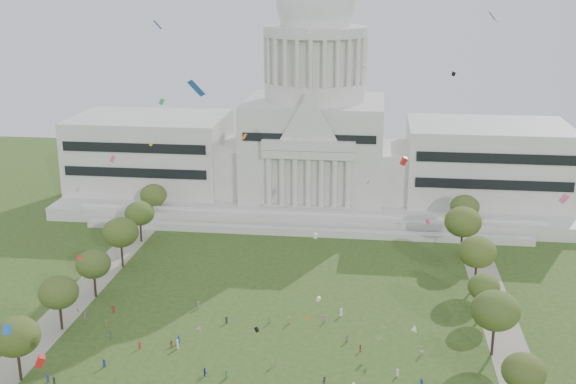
% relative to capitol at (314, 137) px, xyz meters
% --- Properties ---
extents(capitol, '(160.00, 64.50, 91.30)m').
position_rel_capitol_xyz_m(capitol, '(0.00, 0.00, 0.00)').
color(capitol, beige).
rests_on(capitol, ground).
extents(path_left, '(8.00, 160.00, 0.04)m').
position_rel_capitol_xyz_m(path_left, '(-48.00, -83.59, -22.28)').
color(path_left, gray).
rests_on(path_left, ground).
extents(path_right, '(8.00, 160.00, 0.04)m').
position_rel_capitol_xyz_m(path_right, '(48.00, -83.59, -22.28)').
color(path_right, gray).
rests_on(path_right, ground).
extents(row_tree_l_1, '(8.86, 8.86, 12.59)m').
position_rel_capitol_xyz_m(row_tree_l_1, '(-44.07, -116.55, -13.34)').
color(row_tree_l_1, black).
rests_on(row_tree_l_1, ground).
extents(row_tree_r_1, '(7.58, 7.58, 10.78)m').
position_rel_capitol_xyz_m(row_tree_r_1, '(46.22, -115.34, -14.64)').
color(row_tree_r_1, black).
rests_on(row_tree_r_1, ground).
extents(row_tree_l_2, '(8.42, 8.42, 11.97)m').
position_rel_capitol_xyz_m(row_tree_l_2, '(-45.04, -96.29, -13.79)').
color(row_tree_l_2, black).
rests_on(row_tree_l_2, ground).
extents(row_tree_r_2, '(9.55, 9.55, 13.58)m').
position_rel_capitol_xyz_m(row_tree_r_2, '(44.17, -96.15, -12.64)').
color(row_tree_r_2, black).
rests_on(row_tree_r_2, ground).
extents(row_tree_l_3, '(8.12, 8.12, 11.55)m').
position_rel_capitol_xyz_m(row_tree_l_3, '(-44.09, -79.67, -14.09)').
color(row_tree_l_3, black).
rests_on(row_tree_l_3, ground).
extents(row_tree_r_3, '(7.01, 7.01, 9.98)m').
position_rel_capitol_xyz_m(row_tree_r_3, '(44.40, -79.10, -15.21)').
color(row_tree_r_3, black).
rests_on(row_tree_r_3, ground).
extents(row_tree_l_4, '(9.29, 9.29, 13.21)m').
position_rel_capitol_xyz_m(row_tree_l_4, '(-44.08, -61.17, -12.90)').
color(row_tree_l_4, black).
rests_on(row_tree_l_4, ground).
extents(row_tree_r_4, '(9.19, 9.19, 13.06)m').
position_rel_capitol_xyz_m(row_tree_r_4, '(44.76, -63.55, -13.01)').
color(row_tree_r_4, black).
rests_on(row_tree_r_4, ground).
extents(row_tree_l_5, '(8.33, 8.33, 11.85)m').
position_rel_capitol_xyz_m(row_tree_l_5, '(-45.22, -42.58, -13.88)').
color(row_tree_l_5, black).
rests_on(row_tree_l_5, ground).
extents(row_tree_r_5, '(9.82, 9.82, 13.96)m').
position_rel_capitol_xyz_m(row_tree_r_5, '(43.49, -43.40, -12.37)').
color(row_tree_r_5, black).
rests_on(row_tree_r_5, ground).
extents(row_tree_l_6, '(8.19, 8.19, 11.64)m').
position_rel_capitol_xyz_m(row_tree_l_6, '(-46.87, -24.45, -14.02)').
color(row_tree_l_6, black).
rests_on(row_tree_l_6, ground).
extents(row_tree_r_6, '(8.42, 8.42, 11.97)m').
position_rel_capitol_xyz_m(row_tree_r_6, '(45.96, -25.46, -13.79)').
color(row_tree_r_6, black).
rests_on(row_tree_r_6, ground).
extents(person_0, '(0.85, 0.92, 1.57)m').
position_rel_capitol_xyz_m(person_0, '(29.77, -109.55, -21.51)').
color(person_0, navy).
rests_on(person_0, ground).
extents(person_2, '(1.09, 1.06, 1.93)m').
position_rel_capitol_xyz_m(person_2, '(30.45, -98.01, -21.33)').
color(person_2, silver).
rests_on(person_2, ground).
extents(person_4, '(0.83, 1.09, 1.65)m').
position_rel_capitol_xyz_m(person_4, '(1.75, -106.09, -21.47)').
color(person_4, silver).
rests_on(person_4, ground).
extents(person_5, '(1.42, 1.59, 1.66)m').
position_rel_capitol_xyz_m(person_5, '(-10.43, -110.94, -21.46)').
color(person_5, navy).
rests_on(person_5, ground).
extents(person_8, '(0.76, 0.54, 1.44)m').
position_rel_capitol_xyz_m(person_8, '(-19.87, -100.80, -21.58)').
color(person_8, '#B21E1E').
rests_on(person_8, ground).
extents(person_9, '(1.01, 1.17, 1.62)m').
position_rel_capitol_xyz_m(person_9, '(12.07, -111.08, -21.49)').
color(person_9, '#26262B').
rests_on(person_9, ground).
extents(person_10, '(0.71, 1.00, 1.53)m').
position_rel_capitol_xyz_m(person_10, '(18.25, -98.08, -21.53)').
color(person_10, '#B21E1E').
rests_on(person_10, ground).
extents(distant_crowd, '(67.81, 39.37, 1.94)m').
position_rel_capitol_xyz_m(distant_crowd, '(-13.52, -100.91, -21.46)').
color(distant_crowd, navy).
rests_on(distant_crowd, ground).
extents(kite_swarm, '(91.34, 102.97, 66.68)m').
position_rel_capitol_xyz_m(kite_swarm, '(0.58, -107.50, 10.63)').
color(kite_swarm, black).
rests_on(kite_swarm, ground).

